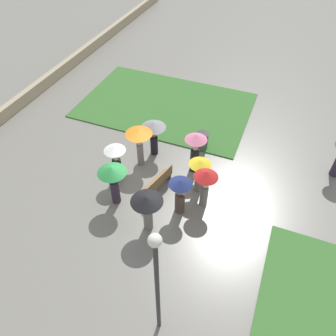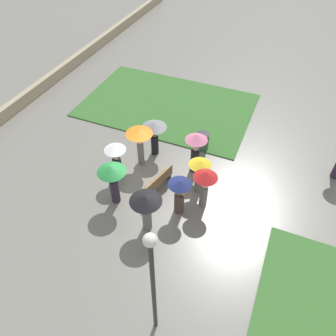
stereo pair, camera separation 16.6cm
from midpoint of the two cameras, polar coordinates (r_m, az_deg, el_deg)
ground_plane at (r=14.07m, az=-4.43°, el=-3.55°), size 90.00×90.00×0.00m
lawn_patch_near at (r=18.83m, az=-0.69°, el=10.91°), size 6.05×9.27×0.06m
park_bench at (r=13.64m, az=-2.15°, el=-2.51°), size 1.75×0.84×0.90m
lamp_post at (r=8.31m, az=-2.58°, el=-18.45°), size 0.32×0.32×4.78m
trash_bin at (r=15.70m, az=5.60°, el=4.71°), size 0.63×0.63×0.88m
crowd_person_grey at (r=14.80m, az=-2.85°, el=6.56°), size 1.13×1.13×1.80m
crowd_person_black at (r=11.75m, az=-4.06°, el=-6.49°), size 1.18×1.18×1.77m
crowd_person_yellow at (r=13.18m, az=5.15°, el=-0.36°), size 0.91×0.91×1.71m
crowd_person_red at (r=12.53m, az=6.18°, el=-2.30°), size 0.94×0.94×1.87m
crowd_person_orange at (r=14.14m, az=-5.40°, el=5.31°), size 1.17×1.17×1.97m
crowd_person_green at (r=12.70m, az=-9.96°, el=-1.51°), size 1.13×1.13×1.94m
crowd_person_pink at (r=13.96m, az=4.46°, el=3.67°), size 0.95×0.95×2.02m
crowd_person_white at (r=13.82m, az=-9.43°, el=1.88°), size 0.90×0.90×1.84m
crowd_person_navy at (r=12.43m, az=1.75°, el=-4.27°), size 0.90×0.90×1.75m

